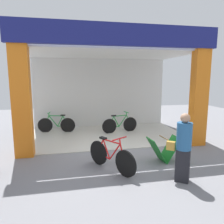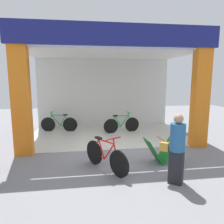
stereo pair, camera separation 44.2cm
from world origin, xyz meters
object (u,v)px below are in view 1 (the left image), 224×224
at_px(bicycle_inside_1, 120,124).
at_px(pedestrian_0, 183,147).
at_px(bicycle_inside_0, 57,124).
at_px(bicycle_parked_0, 111,156).
at_px(sandwich_board_sign, 163,149).

distance_m(bicycle_inside_1, pedestrian_0, 4.68).
bearing_deg(bicycle_inside_0, bicycle_inside_1, -11.75).
relative_size(bicycle_parked_0, pedestrian_0, 0.91).
height_order(bicycle_parked_0, sandwich_board_sign, bicycle_parked_0).
bearing_deg(bicycle_inside_1, pedestrian_0, -85.19).
xyz_separation_m(bicycle_inside_1, bicycle_parked_0, (-1.13, -3.72, 0.01)).
bearing_deg(sandwich_board_sign, bicycle_inside_1, 97.82).
bearing_deg(sandwich_board_sign, bicycle_parked_0, -170.06).
relative_size(sandwich_board_sign, pedestrian_0, 0.57).
distance_m(bicycle_inside_0, pedestrian_0, 6.10).
xyz_separation_m(bicycle_inside_1, pedestrian_0, (0.39, -4.64, 0.47)).
relative_size(bicycle_inside_1, bicycle_parked_0, 1.10).
bearing_deg(bicycle_parked_0, bicycle_inside_0, 110.60).
distance_m(bicycle_parked_0, pedestrian_0, 1.84).
bearing_deg(pedestrian_0, bicycle_inside_1, 94.81).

